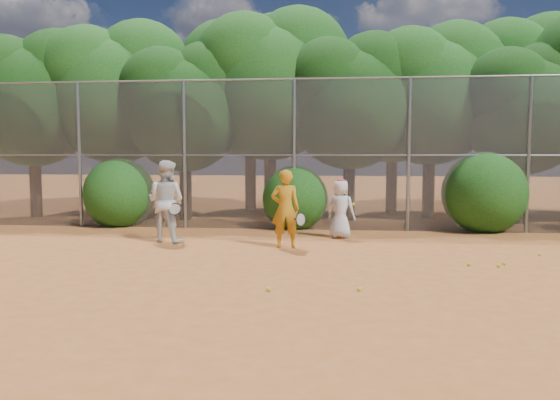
# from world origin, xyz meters

# --- Properties ---
(ground) EXTENTS (80.00, 80.00, 0.00)m
(ground) POSITION_xyz_m (0.00, 0.00, 0.00)
(ground) COLOR #A85926
(ground) RESTS_ON ground
(fence_back) EXTENTS (20.05, 0.09, 4.03)m
(fence_back) POSITION_xyz_m (-0.12, 6.00, 2.05)
(fence_back) COLOR gray
(fence_back) RESTS_ON ground
(tree_0) EXTENTS (4.38, 3.81, 6.00)m
(tree_0) POSITION_xyz_m (-9.44, 8.04, 3.93)
(tree_0) COLOR black
(tree_0) RESTS_ON ground
(tree_1) EXTENTS (4.64, 4.03, 6.35)m
(tree_1) POSITION_xyz_m (-6.94, 8.54, 4.16)
(tree_1) COLOR black
(tree_1) RESTS_ON ground
(tree_2) EXTENTS (3.99, 3.47, 5.47)m
(tree_2) POSITION_xyz_m (-4.45, 7.83, 3.58)
(tree_2) COLOR black
(tree_2) RESTS_ON ground
(tree_3) EXTENTS (4.89, 4.26, 6.70)m
(tree_3) POSITION_xyz_m (-1.94, 8.84, 4.40)
(tree_3) COLOR black
(tree_3) RESTS_ON ground
(tree_4) EXTENTS (4.19, 3.64, 5.73)m
(tree_4) POSITION_xyz_m (0.55, 8.24, 3.76)
(tree_4) COLOR black
(tree_4) RESTS_ON ground
(tree_5) EXTENTS (4.51, 3.92, 6.17)m
(tree_5) POSITION_xyz_m (3.06, 9.04, 4.05)
(tree_5) COLOR black
(tree_5) RESTS_ON ground
(tree_6) EXTENTS (3.86, 3.36, 5.29)m
(tree_6) POSITION_xyz_m (5.55, 8.03, 3.47)
(tree_6) COLOR black
(tree_6) RESTS_ON ground
(tree_9) EXTENTS (4.83, 4.20, 6.62)m
(tree_9) POSITION_xyz_m (-7.94, 10.84, 4.34)
(tree_9) COLOR black
(tree_9) RESTS_ON ground
(tree_10) EXTENTS (5.15, 4.48, 7.06)m
(tree_10) POSITION_xyz_m (-2.93, 11.05, 4.63)
(tree_10) COLOR black
(tree_10) RESTS_ON ground
(tree_11) EXTENTS (4.64, 4.03, 6.35)m
(tree_11) POSITION_xyz_m (2.06, 10.64, 4.16)
(tree_11) COLOR black
(tree_11) RESTS_ON ground
(tree_12) EXTENTS (5.02, 4.37, 6.88)m
(tree_12) POSITION_xyz_m (6.56, 11.24, 4.51)
(tree_12) COLOR black
(tree_12) RESTS_ON ground
(bush_0) EXTENTS (2.00, 2.00, 2.00)m
(bush_0) POSITION_xyz_m (-6.00, 6.30, 1.00)
(bush_0) COLOR #154611
(bush_0) RESTS_ON ground
(bush_1) EXTENTS (1.80, 1.80, 1.80)m
(bush_1) POSITION_xyz_m (-1.00, 6.30, 0.90)
(bush_1) COLOR #154611
(bush_1) RESTS_ON ground
(bush_2) EXTENTS (2.20, 2.20, 2.20)m
(bush_2) POSITION_xyz_m (4.00, 6.30, 1.10)
(bush_2) COLOR #154611
(bush_2) RESTS_ON ground
(player_yellow) EXTENTS (0.80, 0.57, 1.70)m
(player_yellow) POSITION_xyz_m (-0.95, 3.17, 0.85)
(player_yellow) COLOR #C38116
(player_yellow) RESTS_ON ground
(player_teen) EXTENTS (0.81, 0.67, 1.45)m
(player_teen) POSITION_xyz_m (0.24, 4.64, 0.72)
(player_teen) COLOR silver
(player_teen) RESTS_ON ground
(player_white) EXTENTS (1.06, 0.91, 1.89)m
(player_white) POSITION_xyz_m (-3.77, 3.64, 0.94)
(player_white) COLOR silver
(player_white) RESTS_ON ground
(ball_0) EXTENTS (0.07, 0.07, 0.07)m
(ball_0) POSITION_xyz_m (2.57, 1.58, 0.03)
(ball_0) COLOR #B2D326
(ball_0) RESTS_ON ground
(ball_1) EXTENTS (0.07, 0.07, 0.07)m
(ball_1) POSITION_xyz_m (3.24, 1.74, 0.03)
(ball_1) COLOR #B2D326
(ball_1) RESTS_ON ground
(ball_2) EXTENTS (0.07, 0.07, 0.07)m
(ball_2) POSITION_xyz_m (0.52, -0.45, 0.03)
(ball_2) COLOR #B2D326
(ball_2) RESTS_ON ground
(ball_3) EXTENTS (0.07, 0.07, 0.07)m
(ball_3) POSITION_xyz_m (3.07, 1.52, 0.03)
(ball_3) COLOR #B2D326
(ball_3) RESTS_ON ground
(ball_4) EXTENTS (0.07, 0.07, 0.07)m
(ball_4) POSITION_xyz_m (-0.83, -0.61, 0.03)
(ball_4) COLOR #B2D326
(ball_4) RESTS_ON ground
(ball_5) EXTENTS (0.07, 0.07, 0.07)m
(ball_5) POSITION_xyz_m (4.21, 2.75, 0.03)
(ball_5) COLOR #B2D326
(ball_5) RESTS_ON ground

